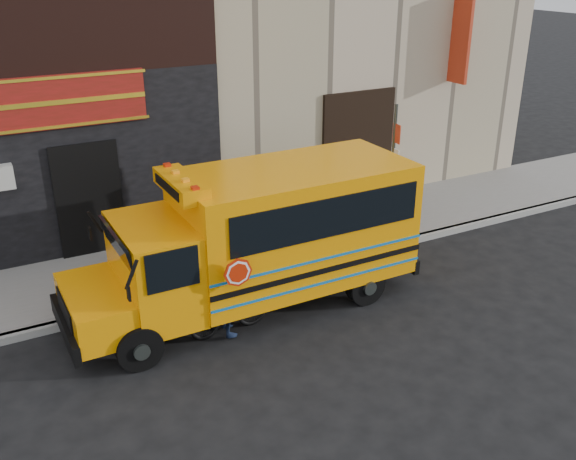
# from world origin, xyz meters

# --- Properties ---
(ground) EXTENTS (120.00, 120.00, 0.00)m
(ground) POSITION_xyz_m (0.00, 0.00, 0.00)
(ground) COLOR black
(ground) RESTS_ON ground
(curb) EXTENTS (40.00, 0.20, 0.15)m
(curb) POSITION_xyz_m (0.00, 2.60, 0.07)
(curb) COLOR gray
(curb) RESTS_ON ground
(sidewalk) EXTENTS (40.00, 3.00, 0.15)m
(sidewalk) POSITION_xyz_m (0.00, 4.10, 0.07)
(sidewalk) COLOR slate
(sidewalk) RESTS_ON ground
(school_bus) EXTENTS (6.92, 2.45, 2.92)m
(school_bus) POSITION_xyz_m (-0.69, 1.67, 1.51)
(school_bus) COLOR black
(school_bus) RESTS_ON ground
(sign_pole) EXTENTS (0.07, 0.30, 3.41)m
(sign_pole) POSITION_xyz_m (3.13, 2.74, 1.87)
(sign_pole) COLOR #383E3B
(sign_pole) RESTS_ON ground
(bicycle) EXTENTS (1.58, 0.52, 0.94)m
(bicycle) POSITION_xyz_m (-1.75, 1.00, 0.47)
(bicycle) COLOR black
(bicycle) RESTS_ON ground
(cyclist) EXTENTS (0.52, 0.73, 1.90)m
(cyclist) POSITION_xyz_m (-1.79, 0.96, 0.95)
(cyclist) COLOR black
(cyclist) RESTS_ON ground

